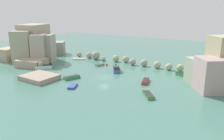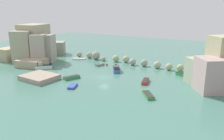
% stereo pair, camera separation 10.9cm
% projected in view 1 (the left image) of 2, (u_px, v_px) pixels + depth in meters
% --- Properties ---
extents(cove_water, '(160.00, 160.00, 0.00)m').
position_uv_depth(cove_water, '(104.00, 77.00, 58.61)').
color(cove_water, '#4A7D6E').
rests_on(cove_water, ground).
extents(cliff_headland_left, '(20.73, 25.73, 11.81)m').
position_uv_depth(cliff_headland_left, '(33.00, 46.00, 77.25)').
color(cliff_headland_left, '#A49C8E').
rests_on(cliff_headland_left, ground).
extents(rock_breakwater, '(45.36, 4.25, 2.76)m').
position_uv_depth(rock_breakwater, '(127.00, 60.00, 72.56)').
color(rock_breakwater, '#9AA17D').
rests_on(rock_breakwater, ground).
extents(stone_dock, '(8.45, 7.15, 1.13)m').
position_uv_depth(stone_dock, '(39.00, 77.00, 56.76)').
color(stone_dock, tan).
rests_on(stone_dock, ground).
extents(channel_buoy, '(0.68, 0.68, 0.68)m').
position_uv_depth(channel_buoy, '(107.00, 64.00, 70.33)').
color(channel_buoy, '#E04C28').
rests_on(channel_buoy, cove_water).
extents(moored_boat_0, '(4.89, 6.13, 1.64)m').
position_uv_depth(moored_boat_0, '(116.00, 69.00, 64.25)').
color(moored_boat_0, '#315FAF').
rests_on(moored_boat_0, cove_water).
extents(moored_boat_1, '(3.75, 4.11, 0.58)m').
position_uv_depth(moored_boat_1, '(148.00, 95.00, 46.04)').
color(moored_boat_1, '#3E8C47').
rests_on(moored_boat_1, cove_water).
extents(moored_boat_2, '(4.60, 4.55, 2.06)m').
position_uv_depth(moored_boat_2, '(43.00, 66.00, 66.57)').
color(moored_boat_2, white).
rests_on(moored_boat_2, cove_water).
extents(moored_boat_3, '(2.22, 3.05, 0.55)m').
position_uv_depth(moored_boat_3, '(100.00, 65.00, 70.01)').
color(moored_boat_3, gray).
rests_on(moored_boat_3, cove_water).
extents(moored_boat_4, '(2.96, 4.30, 0.70)m').
position_uv_depth(moored_boat_4, '(72.00, 77.00, 57.32)').
color(moored_boat_4, '#31894E').
rests_on(moored_boat_4, cove_water).
extents(moored_boat_5, '(2.75, 3.68, 0.47)m').
position_uv_depth(moored_boat_5, '(73.00, 86.00, 51.43)').
color(moored_boat_5, '#3A4DB2').
rests_on(moored_boat_5, cove_water).
extents(moored_boat_6, '(5.20, 3.31, 5.59)m').
position_uv_depth(moored_boat_6, '(185.00, 75.00, 59.03)').
color(moored_boat_6, '#3A8747').
rests_on(moored_boat_6, cove_water).
extents(moored_boat_7, '(4.31, 3.15, 0.46)m').
position_uv_depth(moored_boat_7, '(79.00, 59.00, 78.48)').
color(moored_boat_7, white).
rests_on(moored_boat_7, cove_water).
extents(moored_boat_8, '(2.36, 4.47, 0.67)m').
position_uv_depth(moored_boat_8, '(145.00, 81.00, 54.42)').
color(moored_boat_8, red).
rests_on(moored_boat_8, cove_water).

